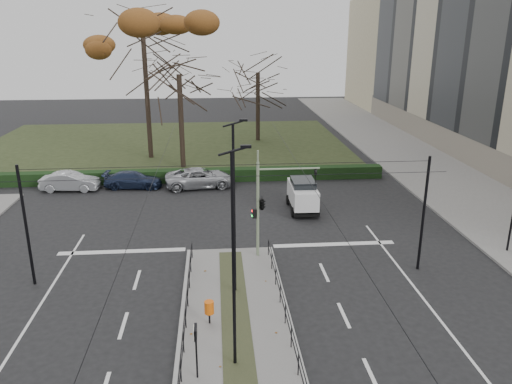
{
  "coord_description": "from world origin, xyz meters",
  "views": [
    {
      "loc": [
        -0.66,
        -20.48,
        11.82
      ],
      "look_at": [
        1.73,
        8.23,
        2.36
      ],
      "focal_mm": 35.0,
      "sensor_mm": 36.0,
      "label": 1
    }
  ],
  "objects_px": {
    "parked_car_second": "(70,181)",
    "info_panel": "(196,338)",
    "white_van": "(303,194)",
    "parked_car_fourth": "(200,178)",
    "bare_tree_center": "(258,78)",
    "parked_car_third": "(133,180)",
    "streetlamp_median_far": "(234,208)",
    "traffic_light": "(264,202)",
    "streetlamp_median_near": "(234,260)",
    "rust_tree": "(143,34)",
    "bare_tree_near": "(179,82)",
    "litter_bin": "(209,308)"
  },
  "relations": [
    {
      "from": "parked_car_second",
      "to": "info_panel",
      "type": "bearing_deg",
      "value": -152.26
    },
    {
      "from": "parked_car_second",
      "to": "white_van",
      "type": "height_order",
      "value": "white_van"
    },
    {
      "from": "parked_car_fourth",
      "to": "bare_tree_center",
      "type": "relative_size",
      "value": 0.56
    },
    {
      "from": "info_panel",
      "to": "parked_car_third",
      "type": "distance_m",
      "value": 23.68
    },
    {
      "from": "parked_car_second",
      "to": "parked_car_third",
      "type": "bearing_deg",
      "value": -83.07
    },
    {
      "from": "streetlamp_median_far",
      "to": "parked_car_fourth",
      "type": "height_order",
      "value": "streetlamp_median_far"
    },
    {
      "from": "parked_car_second",
      "to": "traffic_light",
      "type": "bearing_deg",
      "value": -130.28
    },
    {
      "from": "info_panel",
      "to": "streetlamp_median_near",
      "type": "height_order",
      "value": "streetlamp_median_near"
    },
    {
      "from": "traffic_light",
      "to": "parked_car_second",
      "type": "relative_size",
      "value": 1.2
    },
    {
      "from": "streetlamp_median_near",
      "to": "streetlamp_median_far",
      "type": "bearing_deg",
      "value": 87.44
    },
    {
      "from": "info_panel",
      "to": "white_van",
      "type": "distance_m",
      "value": 18.2
    },
    {
      "from": "traffic_light",
      "to": "parked_car_fourth",
      "type": "height_order",
      "value": "traffic_light"
    },
    {
      "from": "parked_car_fourth",
      "to": "rust_tree",
      "type": "distance_m",
      "value": 15.17
    },
    {
      "from": "bare_tree_center",
      "to": "parked_car_third",
      "type": "bearing_deg",
      "value": -124.48
    },
    {
      "from": "traffic_light",
      "to": "streetlamp_median_near",
      "type": "xyz_separation_m",
      "value": [
        -1.91,
        -9.08,
        1.12
      ]
    },
    {
      "from": "traffic_light",
      "to": "streetlamp_median_far",
      "type": "height_order",
      "value": "streetlamp_median_far"
    },
    {
      "from": "traffic_light",
      "to": "bare_tree_near",
      "type": "distance_m",
      "value": 20.08
    },
    {
      "from": "bare_tree_center",
      "to": "streetlamp_median_near",
      "type": "bearing_deg",
      "value": -96.16
    },
    {
      "from": "traffic_light",
      "to": "streetlamp_median_near",
      "type": "relative_size",
      "value": 0.64
    },
    {
      "from": "parked_car_fourth",
      "to": "bare_tree_near",
      "type": "xyz_separation_m",
      "value": [
        -1.66,
        5.87,
        6.81
      ]
    },
    {
      "from": "parked_car_second",
      "to": "white_van",
      "type": "xyz_separation_m",
      "value": [
        16.96,
        -5.76,
        0.42
      ]
    },
    {
      "from": "parked_car_second",
      "to": "bare_tree_near",
      "type": "xyz_separation_m",
      "value": [
        8.24,
        5.91,
        6.84
      ]
    },
    {
      "from": "parked_car_fourth",
      "to": "bare_tree_center",
      "type": "xyz_separation_m",
      "value": [
        5.95,
        16.48,
        6.11
      ]
    },
    {
      "from": "traffic_light",
      "to": "streetlamp_median_far",
      "type": "relative_size",
      "value": 0.65
    },
    {
      "from": "traffic_light",
      "to": "parked_car_fourth",
      "type": "xyz_separation_m",
      "value": [
        -3.69,
        12.99,
        -2.43
      ]
    },
    {
      "from": "streetlamp_median_near",
      "to": "parked_car_second",
      "type": "relative_size",
      "value": 1.88
    },
    {
      "from": "traffic_light",
      "to": "streetlamp_median_near",
      "type": "height_order",
      "value": "streetlamp_median_near"
    },
    {
      "from": "info_panel",
      "to": "bare_tree_near",
      "type": "relative_size",
      "value": 0.19
    },
    {
      "from": "streetlamp_median_near",
      "to": "parked_car_second",
      "type": "xyz_separation_m",
      "value": [
        -11.68,
        22.02,
        -3.58
      ]
    },
    {
      "from": "streetlamp_median_near",
      "to": "litter_bin",
      "type": "bearing_deg",
      "value": 109.59
    },
    {
      "from": "streetlamp_median_near",
      "to": "bare_tree_near",
      "type": "height_order",
      "value": "bare_tree_near"
    },
    {
      "from": "streetlamp_median_near",
      "to": "white_van",
      "type": "xyz_separation_m",
      "value": [
        5.28,
        16.26,
        -3.15
      ]
    },
    {
      "from": "parked_car_fourth",
      "to": "white_van",
      "type": "relative_size",
      "value": 1.36
    },
    {
      "from": "bare_tree_near",
      "to": "litter_bin",
      "type": "bearing_deg",
      "value": -84.39
    },
    {
      "from": "parked_car_fourth",
      "to": "info_panel",
      "type": "bearing_deg",
      "value": 174.33
    },
    {
      "from": "white_van",
      "to": "bare_tree_center",
      "type": "distance_m",
      "value": 23.04
    },
    {
      "from": "parked_car_third",
      "to": "litter_bin",
      "type": "bearing_deg",
      "value": -158.07
    },
    {
      "from": "parked_car_third",
      "to": "traffic_light",
      "type": "bearing_deg",
      "value": -141.25
    },
    {
      "from": "rust_tree",
      "to": "streetlamp_median_far",
      "type": "bearing_deg",
      "value": -75.21
    },
    {
      "from": "traffic_light",
      "to": "info_panel",
      "type": "bearing_deg",
      "value": -108.63
    },
    {
      "from": "traffic_light",
      "to": "rust_tree",
      "type": "relative_size",
      "value": 0.35
    },
    {
      "from": "info_panel",
      "to": "litter_bin",
      "type": "bearing_deg",
      "value": 82.98
    },
    {
      "from": "info_panel",
      "to": "parked_car_third",
      "type": "height_order",
      "value": "info_panel"
    },
    {
      "from": "streetlamp_median_far",
      "to": "bare_tree_near",
      "type": "relative_size",
      "value": 0.75
    },
    {
      "from": "litter_bin",
      "to": "parked_car_third",
      "type": "distance_m",
      "value": 20.52
    },
    {
      "from": "parked_car_fourth",
      "to": "white_van",
      "type": "distance_m",
      "value": 9.15
    },
    {
      "from": "traffic_light",
      "to": "rust_tree",
      "type": "xyz_separation_m",
      "value": [
        -8.61,
        22.6,
        8.22
      ]
    },
    {
      "from": "rust_tree",
      "to": "bare_tree_near",
      "type": "distance_m",
      "value": 6.28
    },
    {
      "from": "streetlamp_median_far",
      "to": "parked_car_third",
      "type": "xyz_separation_m",
      "value": [
        -7.23,
        16.95,
        -3.6
      ]
    },
    {
      "from": "parked_car_fourth",
      "to": "bare_tree_center",
      "type": "distance_m",
      "value": 18.56
    }
  ]
}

